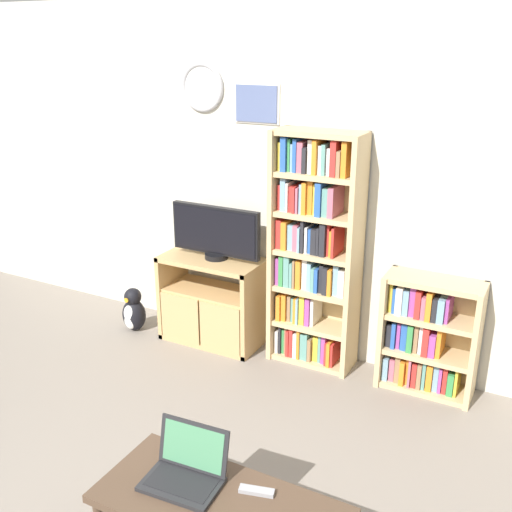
{
  "coord_description": "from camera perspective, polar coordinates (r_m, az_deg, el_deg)",
  "views": [
    {
      "loc": [
        1.66,
        -1.51,
        2.31
      ],
      "look_at": [
        0.16,
        1.32,
        1.14
      ],
      "focal_mm": 42.0,
      "sensor_mm": 36.0,
      "label": 1
    }
  ],
  "objects": [
    {
      "name": "remote_near_laptop",
      "position": [
        2.88,
        0.06,
        -21.47
      ],
      "size": [
        0.17,
        0.08,
        0.02
      ],
      "rotation": [
        0.0,
        0.0,
        1.83
      ],
      "color": "#99999E",
      "rests_on": "coffee_table"
    },
    {
      "name": "penguin_figurine",
      "position": [
        5.1,
        -11.61,
        -5.19
      ],
      "size": [
        0.2,
        0.18,
        0.37
      ],
      "color": "black",
      "rests_on": "ground_plane"
    },
    {
      "name": "bookshelf_short",
      "position": [
        4.28,
        15.81,
        -7.36
      ],
      "size": [
        0.64,
        0.29,
        0.82
      ],
      "color": "tan",
      "rests_on": "ground_plane"
    },
    {
      "name": "coffee_table",
      "position": [
        2.88,
        -3.47,
        -22.94
      ],
      "size": [
        1.13,
        0.51,
        0.39
      ],
      "color": "#4C3828",
      "rests_on": "ground_plane"
    },
    {
      "name": "tv_stand",
      "position": [
        4.77,
        -4.27,
        -4.24
      ],
      "size": [
        0.8,
        0.41,
        0.7
      ],
      "color": "tan",
      "rests_on": "ground_plane"
    },
    {
      "name": "bookshelf_tall",
      "position": [
        4.31,
        5.48,
        0.47
      ],
      "size": [
        0.63,
        0.29,
        1.73
      ],
      "color": "tan",
      "rests_on": "ground_plane"
    },
    {
      "name": "wall_back",
      "position": [
        4.39,
        4.9,
        6.78
      ],
      "size": [
        6.92,
        0.09,
        2.6
      ],
      "color": "beige",
      "rests_on": "ground_plane"
    },
    {
      "name": "television",
      "position": [
        4.57,
        -3.86,
        2.26
      ],
      "size": [
        0.74,
        0.18,
        0.41
      ],
      "color": "black",
      "rests_on": "tv_stand"
    },
    {
      "name": "laptop",
      "position": [
        2.93,
        -6.63,
        -19.42
      ],
      "size": [
        0.37,
        0.29,
        0.25
      ],
      "rotation": [
        0.0,
        0.0,
        0.07
      ],
      "color": "#232326",
      "rests_on": "coffee_table"
    }
  ]
}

